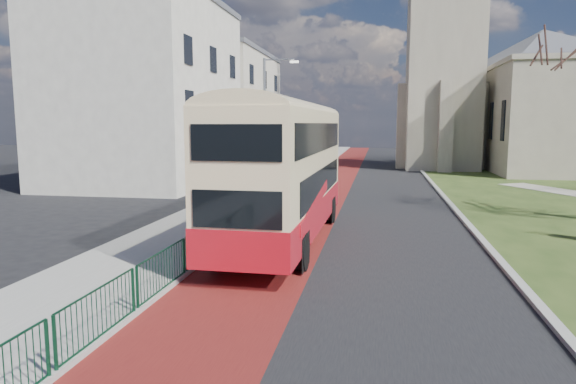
# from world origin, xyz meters

# --- Properties ---
(ground) EXTENTS (160.00, 160.00, 0.00)m
(ground) POSITION_xyz_m (0.00, 0.00, 0.00)
(ground) COLOR black
(ground) RESTS_ON ground
(road_carriageway) EXTENTS (9.00, 120.00, 0.01)m
(road_carriageway) POSITION_xyz_m (1.50, 20.00, 0.01)
(road_carriageway) COLOR black
(road_carriageway) RESTS_ON ground
(bus_lane) EXTENTS (3.40, 120.00, 0.01)m
(bus_lane) POSITION_xyz_m (-1.20, 20.00, 0.01)
(bus_lane) COLOR #591414
(bus_lane) RESTS_ON ground
(pavement_west) EXTENTS (4.00, 120.00, 0.12)m
(pavement_west) POSITION_xyz_m (-5.00, 20.00, 0.06)
(pavement_west) COLOR gray
(pavement_west) RESTS_ON ground
(kerb_west) EXTENTS (0.25, 120.00, 0.13)m
(kerb_west) POSITION_xyz_m (-3.00, 20.00, 0.07)
(kerb_west) COLOR #999993
(kerb_west) RESTS_ON ground
(kerb_east) EXTENTS (0.25, 80.00, 0.13)m
(kerb_east) POSITION_xyz_m (6.10, 22.00, 0.07)
(kerb_east) COLOR #999993
(kerb_east) RESTS_ON ground
(pedestrian_railing) EXTENTS (0.07, 24.00, 1.12)m
(pedestrian_railing) POSITION_xyz_m (-2.95, 4.00, 0.55)
(pedestrian_railing) COLOR #0D3C24
(pedestrian_railing) RESTS_ON ground
(gothic_church) EXTENTS (16.38, 18.00, 40.00)m
(gothic_church) POSITION_xyz_m (12.56, 38.00, 13.13)
(gothic_church) COLOR gray
(gothic_church) RESTS_ON ground
(street_block_near) EXTENTS (10.30, 14.30, 13.00)m
(street_block_near) POSITION_xyz_m (-14.00, 22.00, 6.51)
(street_block_near) COLOR #BDB7AA
(street_block_near) RESTS_ON ground
(street_block_far) EXTENTS (10.30, 16.30, 11.50)m
(street_block_far) POSITION_xyz_m (-14.00, 38.00, 5.76)
(street_block_far) COLOR beige
(street_block_far) RESTS_ON ground
(streetlamp) EXTENTS (2.13, 0.18, 8.00)m
(streetlamp) POSITION_xyz_m (-4.35, 18.00, 4.59)
(streetlamp) COLOR gray
(streetlamp) RESTS_ON pavement_west
(bus) EXTENTS (2.96, 11.80, 4.91)m
(bus) POSITION_xyz_m (-0.98, 5.60, 2.80)
(bus) COLOR #B7101C
(bus) RESTS_ON ground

